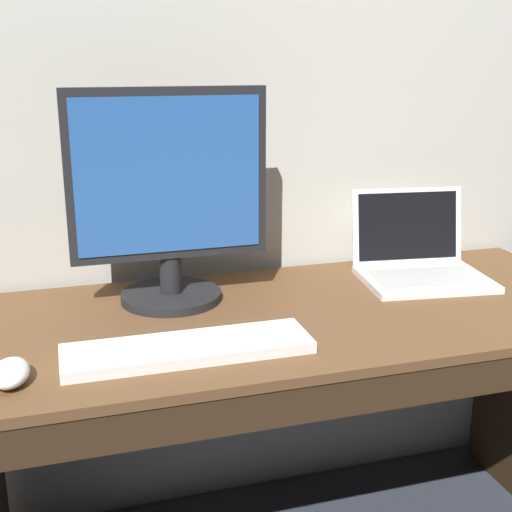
# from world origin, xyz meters

# --- Properties ---
(desk) EXTENTS (1.55, 0.66, 0.70)m
(desk) POSITION_xyz_m (0.00, -0.01, 0.46)
(desk) COLOR brown
(desk) RESTS_ON ground
(laptop_white) EXTENTS (0.35, 0.32, 0.22)m
(laptop_white) POSITION_xyz_m (0.38, 0.13, 0.74)
(laptop_white) COLOR white
(laptop_white) RESTS_ON desk
(external_monitor) EXTENTS (0.46, 0.24, 0.50)m
(external_monitor) POSITION_xyz_m (-0.28, 0.14, 0.95)
(external_monitor) COLOR black
(external_monitor) RESTS_ON desk
(wired_keyboard) EXTENTS (0.49, 0.14, 0.03)m
(wired_keyboard) POSITION_xyz_m (-0.30, -0.17, 0.72)
(wired_keyboard) COLOR white
(wired_keyboard) RESTS_ON desk
(computer_mouse) EXTENTS (0.08, 0.12, 0.04)m
(computer_mouse) POSITION_xyz_m (-0.63, -0.20, 0.72)
(computer_mouse) COLOR white
(computer_mouse) RESTS_ON desk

